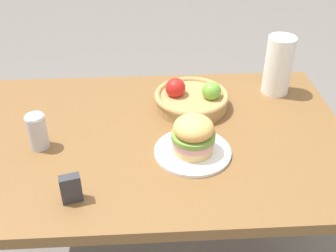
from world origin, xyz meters
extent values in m
cube|color=brown|center=(0.00, 0.00, 0.73)|extent=(1.40, 0.90, 0.04)
cylinder|color=brown|center=(-0.62, 0.37, 0.35)|extent=(0.07, 0.07, 0.71)
cylinder|color=brown|center=(0.62, 0.37, 0.35)|extent=(0.07, 0.07, 0.71)
cylinder|color=white|center=(0.13, -0.11, 0.76)|extent=(0.26, 0.26, 0.01)
cylinder|color=#E5BC75|center=(0.13, -0.11, 0.78)|extent=(0.14, 0.14, 0.03)
cylinder|color=pink|center=(0.13, -0.11, 0.80)|extent=(0.14, 0.14, 0.02)
cylinder|color=olive|center=(0.13, -0.11, 0.82)|extent=(0.15, 0.15, 0.02)
ellipsoid|color=#EAAD5D|center=(0.13, -0.11, 0.85)|extent=(0.13, 0.13, 0.08)
cylinder|color=silver|center=(-0.39, -0.04, 0.81)|extent=(0.07, 0.07, 0.12)
cylinder|color=silver|center=(-0.39, -0.04, 0.87)|extent=(0.06, 0.06, 0.00)
cylinder|color=tan|center=(0.16, 0.18, 0.78)|extent=(0.28, 0.28, 0.05)
torus|color=tan|center=(0.16, 0.18, 0.80)|extent=(0.29, 0.29, 0.02)
sphere|color=#6BAD38|center=(0.23, 0.17, 0.83)|extent=(0.07, 0.07, 0.07)
sphere|color=red|center=(0.09, 0.20, 0.83)|extent=(0.08, 0.08, 0.08)
cylinder|color=white|center=(0.52, 0.28, 0.87)|extent=(0.11, 0.11, 0.24)
cube|color=#333338|center=(-0.24, -0.31, 0.80)|extent=(0.07, 0.04, 0.09)
camera|label=1|loc=(-0.02, -1.21, 1.62)|focal=44.85mm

